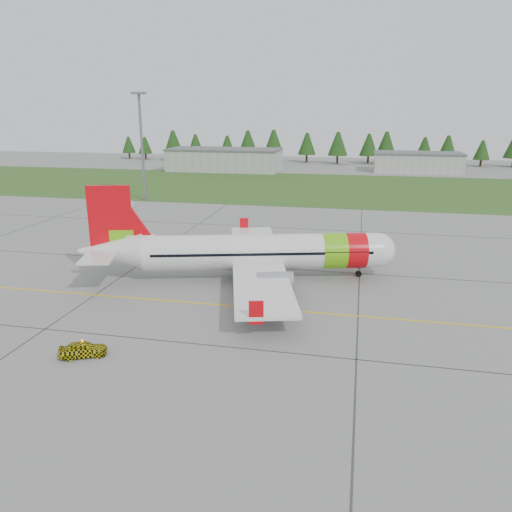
# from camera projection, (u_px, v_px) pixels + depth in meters

# --- Properties ---
(ground) EXTENTS (320.00, 320.00, 0.00)m
(ground) POSITION_uv_depth(u_px,v_px,m) (222.00, 346.00, 37.72)
(ground) COLOR gray
(ground) RESTS_ON ground
(aircraft) EXTENTS (32.43, 30.54, 10.01)m
(aircraft) POSITION_uv_depth(u_px,v_px,m) (254.00, 252.00, 52.15)
(aircraft) COLOR silver
(aircraft) RESTS_ON ground
(follow_me_car) EXTENTS (1.60, 1.71, 3.36)m
(follow_me_car) POSITION_uv_depth(u_px,v_px,m) (82.00, 335.00, 35.76)
(follow_me_car) COLOR yellow
(follow_me_car) RESTS_ON ground
(service_van) EXTENTS (1.71, 1.64, 4.43)m
(service_van) POSITION_uv_depth(u_px,v_px,m) (126.00, 197.00, 89.25)
(service_van) COLOR silver
(service_van) RESTS_ON ground
(grass_strip) EXTENTS (320.00, 50.00, 0.03)m
(grass_strip) POSITION_uv_depth(u_px,v_px,m) (318.00, 188.00, 114.69)
(grass_strip) COLOR #30561E
(grass_strip) RESTS_ON ground
(taxi_guideline) EXTENTS (120.00, 0.25, 0.02)m
(taxi_guideline) POSITION_uv_depth(u_px,v_px,m) (246.00, 307.00, 45.23)
(taxi_guideline) COLOR gold
(taxi_guideline) RESTS_ON ground
(hangar_west) EXTENTS (32.00, 14.00, 6.00)m
(hangar_west) POSITION_uv_depth(u_px,v_px,m) (225.00, 160.00, 146.09)
(hangar_west) COLOR #A8A8A3
(hangar_west) RESTS_ON ground
(hangar_east) EXTENTS (24.00, 12.00, 5.20)m
(hangar_east) POSITION_uv_depth(u_px,v_px,m) (417.00, 163.00, 142.80)
(hangar_east) COLOR #A8A8A3
(hangar_east) RESTS_ON ground
(floodlight_mast) EXTENTS (0.50, 0.50, 20.00)m
(floodlight_mast) POSITION_uv_depth(u_px,v_px,m) (142.00, 149.00, 95.69)
(floodlight_mast) COLOR slate
(floodlight_mast) RESTS_ON ground
(treeline) EXTENTS (160.00, 8.00, 10.00)m
(treeline) POSITION_uv_depth(u_px,v_px,m) (334.00, 148.00, 165.86)
(treeline) COLOR #1C3F14
(treeline) RESTS_ON ground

